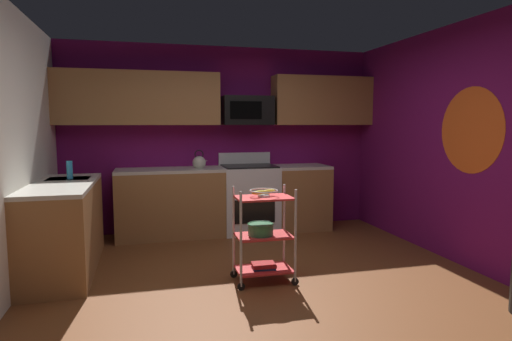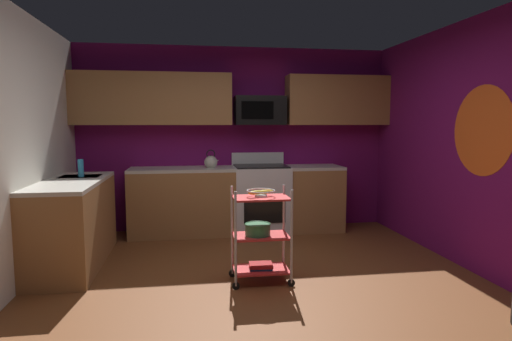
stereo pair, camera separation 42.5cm
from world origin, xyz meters
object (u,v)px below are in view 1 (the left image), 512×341
microwave (247,111)px  book_stack (264,266)px  dish_soap_bottle (70,170)px  rolling_cart (264,236)px  oven_range (249,198)px  kettle (199,162)px  fruit_bowl (264,192)px  mixing_bowl_large (261,229)px

microwave → book_stack: (-0.32, -2.04, -1.55)m
dish_soap_bottle → rolling_cart: bearing=-30.5°
oven_range → dish_soap_bottle: (-2.20, -0.83, 0.54)m
oven_range → rolling_cart: bearing=-99.4°
kettle → book_stack: bearing=-79.1°
oven_range → kettle: bearing=-179.7°
rolling_cart → fruit_bowl: bearing=-91.2°
mixing_bowl_large → fruit_bowl: bearing=-0.0°
oven_range → microwave: (-0.00, 0.10, 1.22)m
fruit_bowl → rolling_cart: bearing=88.8°
fruit_bowl → mixing_bowl_large: 0.36m
mixing_bowl_large → kettle: bearing=100.1°
microwave → book_stack: bearing=-98.9°
kettle → dish_soap_bottle: kettle is taller
kettle → rolling_cart: bearing=-79.1°
kettle → dish_soap_bottle: 1.72m
fruit_bowl → kettle: 1.97m
microwave → kettle: microwave is taller
mixing_bowl_large → book_stack: mixing_bowl_large is taller
microwave → dish_soap_bottle: size_ratio=3.50×
fruit_bowl → kettle: kettle is taller
rolling_cart → dish_soap_bottle: 2.25m
rolling_cart → fruit_bowl: (-0.00, -0.00, 0.42)m
microwave → dish_soap_bottle: 2.48m
fruit_bowl → book_stack: fruit_bowl is taller
oven_range → microwave: bearing=90.3°
oven_range → book_stack: bearing=-99.4°
book_stack → dish_soap_bottle: 2.35m
book_stack → kettle: 2.14m
mixing_bowl_large → microwave: bearing=80.3°
oven_range → fruit_bowl: oven_range is taller
oven_range → dish_soap_bottle: size_ratio=5.50×
rolling_cart → mixing_bowl_large: bearing=-180.0°
fruit_bowl → dish_soap_bottle: size_ratio=1.36×
fruit_bowl → dish_soap_bottle: 2.19m
mixing_bowl_large → dish_soap_bottle: (-1.85, 1.11, 0.50)m
oven_range → dish_soap_bottle: bearing=-159.3°
mixing_bowl_large → dish_soap_bottle: dish_soap_bottle is taller
fruit_bowl → mixing_bowl_large: size_ratio=1.08×
rolling_cart → kettle: bearing=100.9°
rolling_cart → kettle: kettle is taller
rolling_cart → mixing_bowl_large: rolling_cart is taller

